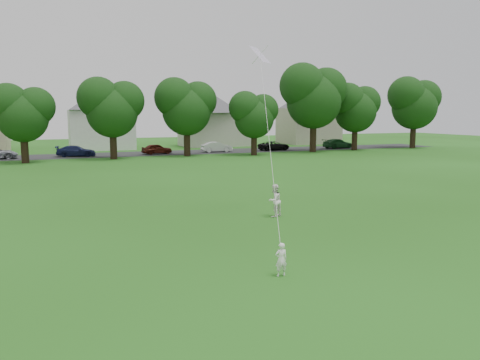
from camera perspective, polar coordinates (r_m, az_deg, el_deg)
name	(u,v)px	position (r m, az deg, el deg)	size (l,w,h in m)	color
ground	(261,257)	(15.71, 2.62, -9.30)	(160.00, 160.00, 0.00)	#1F5012
street	(111,155)	(56.18, -15.50, 2.99)	(90.00, 7.00, 0.01)	#2D2D30
toddler	(281,259)	(13.81, 5.03, -9.63)	(0.36, 0.24, 1.00)	white
older_boy	(275,201)	(21.48, 4.23, -2.51)	(0.73, 0.57, 1.50)	white
kite	(268,131)	(17.69, 3.45, 6.02)	(2.23, 4.90, 11.28)	silver
tree_row	(144,97)	(51.49, -11.67, 9.85)	(84.52, 7.75, 11.45)	black
parked_cars	(129,150)	(55.40, -13.38, 3.64)	(64.52, 2.34, 1.27)	black
house_row	(84,111)	(65.76, -18.53, 7.99)	(76.67, 13.61, 10.43)	beige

